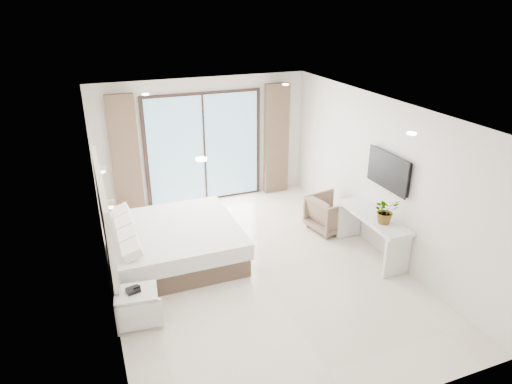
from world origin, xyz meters
TOP-DOWN VIEW (x-y plane):
  - ground at (0.00, 0.00)m, footprint 6.20×6.20m
  - room_shell at (-0.20, 0.83)m, footprint 4.62×6.22m
  - bed at (-1.22, 0.81)m, footprint 2.17×2.07m
  - nightstand at (-2.02, -0.68)m, footprint 0.62×0.53m
  - phone at (-2.05, -0.68)m, footprint 0.20×0.17m
  - console_desk at (2.04, -0.29)m, footprint 0.49×1.57m
  - plant at (2.04, -0.59)m, footprint 0.48×0.51m
  - armchair at (1.85, 0.81)m, footprint 0.81×0.84m

SIDE VIEW (x-z plane):
  - ground at x=0.00m, z-range 0.00..0.00m
  - nightstand at x=-2.02m, z-range 0.00..0.52m
  - bed at x=-1.22m, z-range -0.05..0.69m
  - armchair at x=1.85m, z-range 0.00..0.75m
  - phone at x=-2.05m, z-range 0.52..0.58m
  - console_desk at x=2.04m, z-range 0.18..0.95m
  - plant at x=2.04m, z-range 0.77..1.11m
  - room_shell at x=-0.20m, z-range 0.22..2.94m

